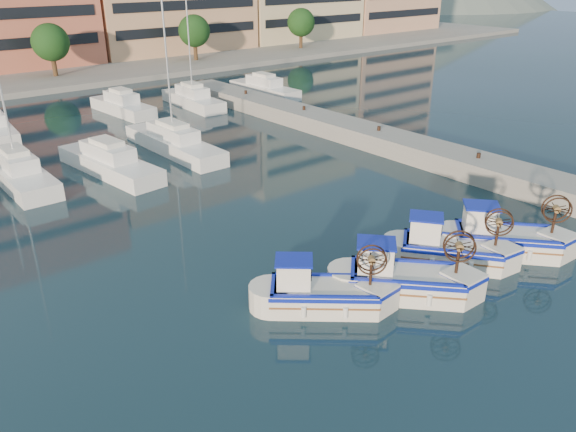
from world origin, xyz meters
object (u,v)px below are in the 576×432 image
at_px(fishing_boat_c, 448,248).
at_px(fishing_boat_d, 503,237).
at_px(fishing_boat_a, 320,292).
at_px(fishing_boat_b, 402,278).

xyz_separation_m(fishing_boat_c, fishing_boat_d, (2.68, -0.98, 0.04)).
height_order(fishing_boat_c, fishing_boat_d, fishing_boat_d).
xyz_separation_m(fishing_boat_a, fishing_boat_c, (6.58, -0.94, 0.02)).
bearing_deg(fishing_boat_b, fishing_boat_a, 113.35).
distance_m(fishing_boat_a, fishing_boat_c, 6.65).
distance_m(fishing_boat_c, fishing_boat_d, 2.85).
bearing_deg(fishing_boat_b, fishing_boat_c, -36.28).
distance_m(fishing_boat_b, fishing_boat_d, 6.22).
xyz_separation_m(fishing_boat_b, fishing_boat_d, (6.19, -0.57, 0.01)).
xyz_separation_m(fishing_boat_a, fishing_boat_d, (9.26, -1.91, 0.07)).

